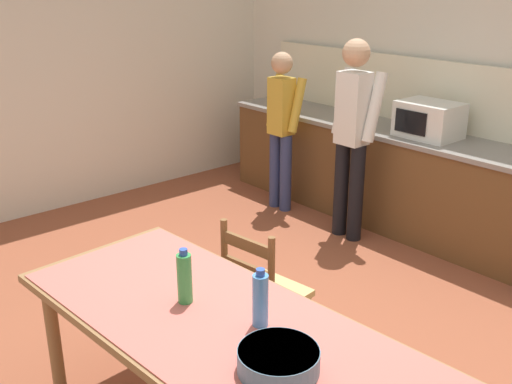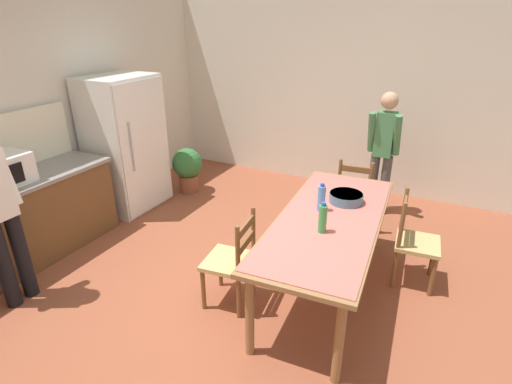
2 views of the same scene
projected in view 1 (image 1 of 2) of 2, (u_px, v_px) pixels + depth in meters
The scene contains 12 objects.
ground_plane at pixel (273, 352), 3.74m from camera, with size 8.32×8.32×0.00m, color brown.
wall_left at pixel (37, 61), 5.55m from camera, with size 0.12×5.20×2.90m, color silver.
kitchen_counter at pixel (374, 171), 5.68m from camera, with size 3.29×0.66×0.90m.
counter_splashback at pixel (400, 88), 5.61m from camera, with size 3.25×0.03×0.60m, color #EFE8CB.
microwave at pixel (429, 120), 5.06m from camera, with size 0.50×0.39×0.30m.
dining_table at pixel (225, 340), 2.63m from camera, with size 2.24×1.02×0.79m.
bottle_near_centre at pixel (185, 278), 2.74m from camera, with size 0.07×0.07×0.27m.
bottle_off_centre at pixel (260, 299), 2.56m from camera, with size 0.07×0.07×0.27m.
serving_bowl at pixel (278, 359), 2.29m from camera, with size 0.32×0.32×0.09m.
chair_side_far_left at pixel (263, 294), 3.53m from camera, with size 0.46×0.45×0.91m.
person_at_sink at pixel (282, 123), 5.73m from camera, with size 0.39×0.27×1.54m.
person_at_counter at pixel (353, 130), 5.05m from camera, with size 0.43×0.30×1.73m.
Camera 1 is at (2.32, -2.15, 2.23)m, focal length 42.00 mm.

